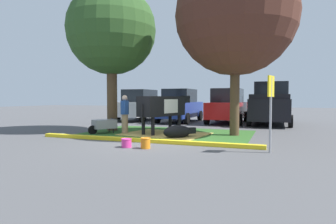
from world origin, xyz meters
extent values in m
plane|color=#4C4C4F|center=(0.00, 0.00, 0.00)|extent=(80.00, 80.00, 0.00)
cube|color=#2D5B23|center=(-0.34, 2.28, 0.01)|extent=(6.75, 4.55, 0.02)
cube|color=yellow|center=(-0.34, -0.14, 0.06)|extent=(7.95, 0.24, 0.12)
cube|color=tan|center=(-0.27, 1.94, 0.03)|extent=(3.51, 2.83, 0.04)
cylinder|color=brown|center=(-3.03, 2.44, 1.55)|extent=(0.45, 0.45, 3.11)
sphere|color=#2D5123|center=(-3.03, 2.44, 4.49)|extent=(3.95, 3.95, 3.95)
cylinder|color=#4C3823|center=(2.36, 2.63, 1.52)|extent=(0.36, 0.36, 3.04)
sphere|color=#4C281E|center=(2.36, 2.63, 4.67)|extent=(4.66, 4.66, 4.66)
cube|color=black|center=(-0.49, 2.14, 1.14)|extent=(1.34, 2.40, 0.80)
cube|color=white|center=(-0.45, 2.28, 1.14)|extent=(0.95, 1.07, 0.56)
cylinder|color=black|center=(-0.10, 3.41, 1.24)|extent=(0.49, 0.70, 0.58)
cube|color=black|center=(-0.01, 3.71, 1.42)|extent=(0.38, 0.50, 0.32)
cube|color=white|center=(0.05, 3.91, 1.38)|extent=(0.23, 0.17, 0.20)
cylinder|color=black|center=(-0.47, 3.03, 0.37)|extent=(0.14, 0.14, 0.74)
cylinder|color=black|center=(-0.01, 2.89, 0.37)|extent=(0.14, 0.14, 0.74)
cylinder|color=black|center=(-0.98, 1.38, 0.37)|extent=(0.14, 0.14, 0.74)
cylinder|color=black|center=(-0.51, 1.24, 0.37)|extent=(0.14, 0.14, 0.74)
cylinder|color=black|center=(-0.84, 0.99, 0.89)|extent=(0.06, 0.06, 0.70)
ellipsoid|color=black|center=(0.52, 1.11, 0.24)|extent=(1.10, 1.13, 0.48)
cube|color=black|center=(0.93, 1.55, 0.26)|extent=(0.34, 0.34, 0.22)
cube|color=silver|center=(1.01, 1.64, 0.26)|extent=(0.11, 0.11, 0.16)
cylinder|color=black|center=(0.62, 1.49, 0.06)|extent=(0.31, 0.32, 0.10)
cylinder|color=#9E7F5B|center=(-1.88, 1.54, 0.41)|extent=(0.26, 0.26, 0.81)
cylinder|color=#23478C|center=(-1.88, 1.54, 1.09)|extent=(0.34, 0.34, 0.56)
sphere|color=beige|center=(-1.88, 1.54, 1.48)|extent=(0.22, 0.22, 0.22)
cylinder|color=#23478C|center=(-1.99, 1.73, 1.12)|extent=(0.09, 0.09, 0.53)
cylinder|color=#23478C|center=(-1.78, 1.34, 1.12)|extent=(0.09, 0.09, 0.53)
cube|color=gray|center=(-2.77, 1.39, 0.40)|extent=(1.01, 1.08, 0.36)
cylinder|color=black|center=(-3.06, 0.99, 0.18)|extent=(0.29, 0.35, 0.36)
cylinder|color=black|center=(-2.41, 1.51, 0.12)|extent=(0.04, 0.04, 0.24)
cylinder|color=black|center=(-2.77, 1.76, 0.12)|extent=(0.04, 0.04, 0.24)
cylinder|color=black|center=(-2.21, 1.79, 0.52)|extent=(0.34, 0.45, 0.23)
cylinder|color=black|center=(-2.57, 2.05, 0.52)|extent=(0.34, 0.45, 0.23)
cylinder|color=#99999E|center=(3.75, -0.64, 1.02)|extent=(0.06, 0.06, 2.03)
cube|color=yellow|center=(3.75, -0.64, 1.78)|extent=(0.16, 0.43, 0.56)
cylinder|color=#EA3893|center=(-0.28, -1.24, 0.13)|extent=(0.30, 0.30, 0.25)
torus|color=#EA3893|center=(-0.28, -1.24, 0.25)|extent=(0.32, 0.32, 0.02)
cylinder|color=orange|center=(0.33, -1.22, 0.15)|extent=(0.28, 0.28, 0.30)
torus|color=orange|center=(0.33, -1.22, 0.30)|extent=(0.30, 0.30, 0.02)
cube|color=silver|center=(-4.58, 8.38, 0.77)|extent=(1.84, 4.42, 0.90)
cube|color=black|center=(-4.58, 8.38, 1.62)|extent=(1.61, 2.22, 0.80)
cylinder|color=black|center=(-5.46, 9.82, 0.32)|extent=(0.23, 0.64, 0.64)
cylinder|color=black|center=(-3.66, 9.80, 0.32)|extent=(0.23, 0.64, 0.64)
cylinder|color=black|center=(-5.49, 6.96, 0.32)|extent=(0.23, 0.64, 0.64)
cylinder|color=black|center=(-3.69, 6.94, 0.32)|extent=(0.23, 0.64, 0.64)
cube|color=navy|center=(-1.71, 8.13, 0.77)|extent=(1.84, 4.42, 0.90)
cube|color=black|center=(-1.71, 8.13, 1.62)|extent=(1.61, 2.22, 0.80)
cylinder|color=black|center=(-2.60, 9.57, 0.32)|extent=(0.23, 0.64, 0.64)
cylinder|color=black|center=(-0.80, 9.55, 0.32)|extent=(0.23, 0.64, 0.64)
cylinder|color=black|center=(-2.63, 6.71, 0.32)|extent=(0.23, 0.64, 0.64)
cylinder|color=black|center=(-0.83, 6.69, 0.32)|extent=(0.23, 0.64, 0.64)
cube|color=red|center=(1.17, 8.33, 0.77)|extent=(1.84, 4.42, 0.90)
cube|color=black|center=(1.17, 8.33, 1.62)|extent=(1.61, 2.22, 0.80)
cylinder|color=black|center=(0.29, 9.77, 0.32)|extent=(0.23, 0.64, 0.64)
cylinder|color=black|center=(2.09, 9.75, 0.32)|extent=(0.23, 0.64, 0.64)
cylinder|color=black|center=(0.26, 6.91, 0.32)|extent=(0.23, 0.64, 0.64)
cylinder|color=black|center=(2.06, 6.89, 0.32)|extent=(0.23, 0.64, 0.64)
cube|color=black|center=(3.56, 8.50, 0.87)|extent=(2.05, 5.42, 1.10)
cube|color=black|center=(3.57, 9.44, 1.92)|extent=(1.86, 1.82, 1.00)
cube|color=black|center=(3.55, 7.28, 1.54)|extent=(1.93, 2.72, 0.24)
cylinder|color=black|center=(2.58, 10.26, 0.32)|extent=(0.23, 0.64, 0.64)
cylinder|color=black|center=(4.58, 10.24, 0.32)|extent=(0.23, 0.64, 0.64)
cylinder|color=black|center=(2.54, 6.75, 0.32)|extent=(0.23, 0.64, 0.64)
cylinder|color=black|center=(4.54, 6.73, 0.32)|extent=(0.23, 0.64, 0.64)
camera|label=1|loc=(3.91, -8.82, 1.47)|focal=30.97mm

